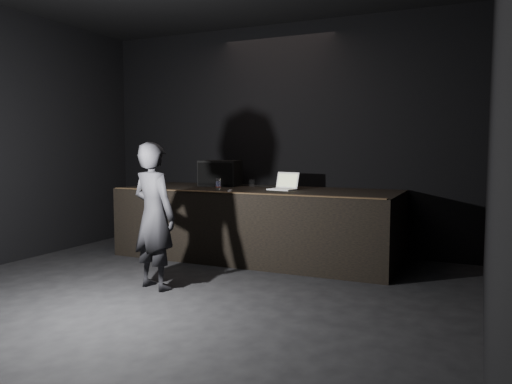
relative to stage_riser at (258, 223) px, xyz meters
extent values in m
plane|color=black|center=(0.00, -2.73, -0.50)|extent=(7.00, 7.00, 0.00)
cube|color=black|center=(0.00, 0.77, 1.25)|extent=(6.00, 0.10, 3.50)
cube|color=black|center=(3.00, -2.73, 1.25)|extent=(0.10, 7.00, 3.50)
cube|color=black|center=(0.00, 0.00, 0.00)|extent=(4.00, 1.50, 1.00)
cube|color=brown|center=(0.00, -0.71, 0.51)|extent=(3.92, 0.10, 0.01)
cube|color=black|center=(-0.79, 0.31, 0.70)|extent=(0.65, 0.49, 0.40)
cube|color=black|center=(-0.76, 0.09, 0.70)|extent=(0.55, 0.09, 0.34)
cylinder|color=black|center=(-0.36, 0.46, 0.51)|extent=(0.90, 0.12, 0.02)
cube|color=white|center=(0.38, -0.02, 0.51)|extent=(0.39, 0.31, 0.02)
cube|color=silver|center=(0.38, -0.02, 0.52)|extent=(0.32, 0.20, 0.00)
cube|color=white|center=(0.41, 0.14, 0.63)|extent=(0.36, 0.14, 0.23)
cube|color=gold|center=(0.40, 0.13, 0.63)|extent=(0.32, 0.11, 0.18)
cylinder|color=silver|center=(-0.44, -0.39, 0.58)|extent=(0.07, 0.07, 0.17)
cylinder|color=navy|center=(-0.44, -0.39, 0.59)|extent=(0.07, 0.07, 0.07)
cylinder|color=#A4210F|center=(-0.44, -0.39, 0.55)|extent=(0.07, 0.07, 0.01)
cylinder|color=white|center=(-0.22, 0.28, 0.56)|extent=(0.09, 0.09, 0.11)
cube|color=silver|center=(-0.13, -0.62, 0.52)|extent=(0.09, 0.17, 0.03)
imported|color=black|center=(-0.41, -1.95, 0.33)|extent=(0.68, 0.53, 1.66)
camera|label=1|loc=(2.94, -6.54, 1.08)|focal=35.00mm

